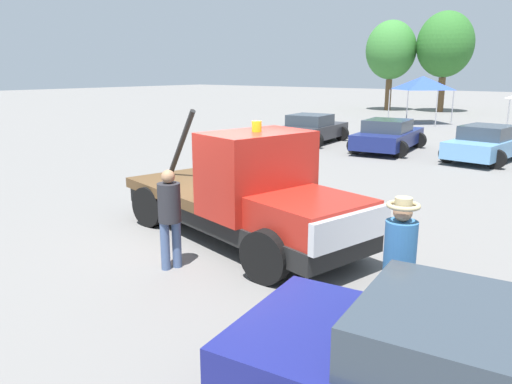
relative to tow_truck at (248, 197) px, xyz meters
name	(u,v)px	position (x,y,z in m)	size (l,w,h in m)	color
ground_plane	(237,239)	(-0.36, 0.08, -0.94)	(160.00, 160.00, 0.00)	slate
tow_truck	(248,197)	(0.00, 0.00, 0.00)	(6.18, 3.11, 2.51)	black
person_near_truck	(400,257)	(3.71, -1.56, 0.14)	(0.41, 0.41, 1.84)	#38383D
person_at_hood	(170,212)	(-0.23, -1.79, 0.05)	(0.38, 0.38, 1.73)	#475B84
parked_car_charcoal	(311,129)	(-6.54, 12.69, -0.30)	(2.79, 4.41, 1.34)	#2D2D33
parked_car_navy	(388,136)	(-2.70, 12.61, -0.30)	(2.84, 4.63, 1.34)	navy
parked_car_skyblue	(488,144)	(1.19, 12.77, -0.30)	(2.65, 4.64, 1.34)	#669ED1
canopy_tent_blue	(423,83)	(-5.76, 24.44, 1.60)	(3.07, 3.07, 2.96)	#9E9EA3
tree_left	(445,45)	(-7.91, 34.50, 4.34)	(4.41, 4.41, 7.88)	brown
tree_center	(391,50)	(-11.99, 33.45, 3.99)	(4.12, 4.12, 7.35)	brown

